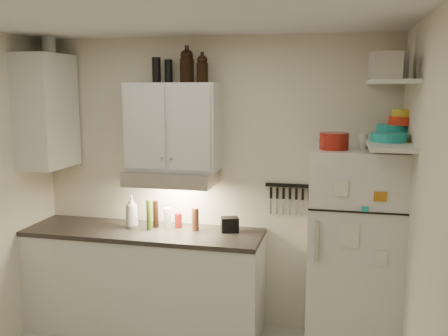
# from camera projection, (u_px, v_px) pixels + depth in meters

# --- Properties ---
(ceiling) EXTENTS (3.20, 3.00, 0.02)m
(ceiling) POSITION_uv_depth(u_px,v_px,m) (146.00, 8.00, 2.84)
(ceiling) COLOR white
(ceiling) RESTS_ON ground
(back_wall) EXTENTS (3.20, 0.02, 2.60)m
(back_wall) POSITION_uv_depth(u_px,v_px,m) (212.00, 184.00, 4.50)
(back_wall) COLOR beige
(back_wall) RESTS_ON ground
(right_wall) EXTENTS (0.02, 3.00, 2.60)m
(right_wall) POSITION_uv_depth(u_px,v_px,m) (432.00, 249.00, 2.69)
(right_wall) COLOR beige
(right_wall) RESTS_ON ground
(base_cabinet) EXTENTS (2.10, 0.60, 0.88)m
(base_cabinet) POSITION_uv_depth(u_px,v_px,m) (145.00, 282.00, 4.46)
(base_cabinet) COLOR silver
(base_cabinet) RESTS_ON floor
(countertop) EXTENTS (2.10, 0.62, 0.04)m
(countertop) POSITION_uv_depth(u_px,v_px,m) (143.00, 232.00, 4.39)
(countertop) COLOR #2B2825
(countertop) RESTS_ON base_cabinet
(upper_cabinet) EXTENTS (0.80, 0.33, 0.75)m
(upper_cabinet) POSITION_uv_depth(u_px,v_px,m) (173.00, 127.00, 4.32)
(upper_cabinet) COLOR silver
(upper_cabinet) RESTS_ON back_wall
(side_cabinet) EXTENTS (0.33, 0.55, 1.00)m
(side_cabinet) POSITION_uv_depth(u_px,v_px,m) (47.00, 111.00, 4.42)
(side_cabinet) COLOR silver
(side_cabinet) RESTS_ON left_wall
(range_hood) EXTENTS (0.76, 0.46, 0.12)m
(range_hood) POSITION_uv_depth(u_px,v_px,m) (172.00, 177.00, 4.32)
(range_hood) COLOR silver
(range_hood) RESTS_ON back_wall
(fridge) EXTENTS (0.70, 0.68, 1.70)m
(fridge) POSITION_uv_depth(u_px,v_px,m) (354.00, 254.00, 3.96)
(fridge) COLOR silver
(fridge) RESTS_ON floor
(shelf_hi) EXTENTS (0.30, 0.95, 0.03)m
(shelf_hi) POSITION_uv_depth(u_px,v_px,m) (391.00, 82.00, 3.57)
(shelf_hi) COLOR silver
(shelf_hi) RESTS_ON right_wall
(shelf_lo) EXTENTS (0.30, 0.95, 0.03)m
(shelf_lo) POSITION_uv_depth(u_px,v_px,m) (388.00, 143.00, 3.64)
(shelf_lo) COLOR silver
(shelf_lo) RESTS_ON right_wall
(knife_strip) EXTENTS (0.42, 0.02, 0.03)m
(knife_strip) POSITION_uv_depth(u_px,v_px,m) (290.00, 185.00, 4.32)
(knife_strip) COLOR black
(knife_strip) RESTS_ON back_wall
(dutch_oven) EXTENTS (0.28, 0.28, 0.13)m
(dutch_oven) POSITION_uv_depth(u_px,v_px,m) (334.00, 141.00, 3.74)
(dutch_oven) COLOR maroon
(dutch_oven) RESTS_ON fridge
(book_stack) EXTENTS (0.23, 0.27, 0.08)m
(book_stack) POSITION_uv_depth(u_px,v_px,m) (398.00, 146.00, 3.62)
(book_stack) COLOR #B57016
(book_stack) RESTS_ON fridge
(spice_jar) EXTENTS (0.08, 0.08, 0.11)m
(spice_jar) POSITION_uv_depth(u_px,v_px,m) (363.00, 141.00, 3.79)
(spice_jar) COLOR silver
(spice_jar) RESTS_ON fridge
(stock_pot) EXTENTS (0.32, 0.32, 0.17)m
(stock_pot) POSITION_uv_depth(u_px,v_px,m) (394.00, 69.00, 3.89)
(stock_pot) COLOR silver
(stock_pot) RESTS_ON shelf_hi
(tin_a) EXTENTS (0.23, 0.22, 0.19)m
(tin_a) POSITION_uv_depth(u_px,v_px,m) (390.00, 66.00, 3.47)
(tin_a) COLOR #AAAAAD
(tin_a) RESTS_ON shelf_hi
(tin_b) EXTENTS (0.21, 0.21, 0.18)m
(tin_b) POSITION_uv_depth(u_px,v_px,m) (385.00, 65.00, 3.23)
(tin_b) COLOR #AAAAAD
(tin_b) RESTS_ON shelf_hi
(bowl_teal) EXTENTS (0.26, 0.26, 0.11)m
(bowl_teal) POSITION_uv_depth(u_px,v_px,m) (393.00, 131.00, 3.83)
(bowl_teal) COLOR teal
(bowl_teal) RESTS_ON shelf_lo
(bowl_orange) EXTENTS (0.21, 0.21, 0.06)m
(bowl_orange) POSITION_uv_depth(u_px,v_px,m) (403.00, 121.00, 3.76)
(bowl_orange) COLOR red
(bowl_orange) RESTS_ON bowl_teal
(bowl_yellow) EXTENTS (0.17, 0.17, 0.05)m
(bowl_yellow) POSITION_uv_depth(u_px,v_px,m) (403.00, 113.00, 3.75)
(bowl_yellow) COLOR gold
(bowl_yellow) RESTS_ON bowl_orange
(plates) EXTENTS (0.33, 0.33, 0.07)m
(plates) POSITION_uv_depth(u_px,v_px,m) (389.00, 137.00, 3.58)
(plates) COLOR teal
(plates) RESTS_ON shelf_lo
(growler_a) EXTENTS (0.15, 0.15, 0.29)m
(growler_a) POSITION_uv_depth(u_px,v_px,m) (187.00, 65.00, 4.22)
(growler_a) COLOR black
(growler_a) RESTS_ON upper_cabinet
(growler_b) EXTENTS (0.12, 0.12, 0.23)m
(growler_b) POSITION_uv_depth(u_px,v_px,m) (202.00, 68.00, 4.16)
(growler_b) COLOR black
(growler_b) RESTS_ON upper_cabinet
(thermos_a) EXTENTS (0.07, 0.07, 0.20)m
(thermos_a) POSITION_uv_depth(u_px,v_px,m) (169.00, 71.00, 4.31)
(thermos_a) COLOR black
(thermos_a) RESTS_ON upper_cabinet
(thermos_b) EXTENTS (0.09, 0.09, 0.22)m
(thermos_b) POSITION_uv_depth(u_px,v_px,m) (156.00, 70.00, 4.30)
(thermos_b) COLOR black
(thermos_b) RESTS_ON upper_cabinet
(side_jar) EXTENTS (0.13, 0.13, 0.16)m
(side_jar) POSITION_uv_depth(u_px,v_px,m) (49.00, 45.00, 4.42)
(side_jar) COLOR silver
(side_jar) RESTS_ON side_cabinet
(soap_bottle) EXTENTS (0.15, 0.15, 0.33)m
(soap_bottle) POSITION_uv_depth(u_px,v_px,m) (132.00, 210.00, 4.44)
(soap_bottle) COLOR silver
(soap_bottle) RESTS_ON countertop
(pepper_mill) EXTENTS (0.08, 0.08, 0.20)m
(pepper_mill) POSITION_uv_depth(u_px,v_px,m) (195.00, 219.00, 4.36)
(pepper_mill) COLOR brown
(pepper_mill) RESTS_ON countertop
(oil_bottle) EXTENTS (0.06, 0.06, 0.27)m
(oil_bottle) POSITION_uv_depth(u_px,v_px,m) (149.00, 215.00, 4.37)
(oil_bottle) COLOR #3E5816
(oil_bottle) RESTS_ON countertop
(vinegar_bottle) EXTENTS (0.06, 0.06, 0.24)m
(vinegar_bottle) POSITION_uv_depth(u_px,v_px,m) (156.00, 214.00, 4.45)
(vinegar_bottle) COLOR black
(vinegar_bottle) RESTS_ON countertop
(clear_bottle) EXTENTS (0.08, 0.08, 0.19)m
(clear_bottle) POSITION_uv_depth(u_px,v_px,m) (167.00, 218.00, 4.42)
(clear_bottle) COLOR silver
(clear_bottle) RESTS_ON countertop
(red_jar) EXTENTS (0.07, 0.07, 0.13)m
(red_jar) POSITION_uv_depth(u_px,v_px,m) (178.00, 220.00, 4.46)
(red_jar) COLOR maroon
(red_jar) RESTS_ON countertop
(caddy) EXTENTS (0.18, 0.15, 0.13)m
(caddy) POSITION_uv_depth(u_px,v_px,m) (230.00, 224.00, 4.33)
(caddy) COLOR black
(caddy) RESTS_ON countertop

